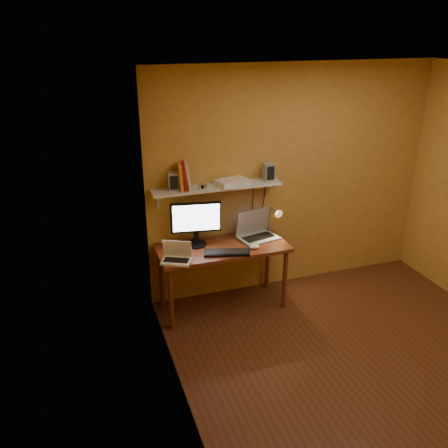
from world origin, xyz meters
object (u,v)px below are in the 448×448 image
object	(u,v)px
desk	(223,254)
keyboard	(227,253)
shelf_camera	(203,187)
mouse	(255,247)
speaker_left	(174,181)
desk_lamp	(275,217)
netbook	(177,255)
router	(232,182)
wall_shelf	(217,187)
speaker_right	(268,172)
monitor	(196,222)
laptop	(256,230)

from	to	relation	value
desk	keyboard	bearing A→B (deg)	-94.51
keyboard	shelf_camera	world-z (taller)	shelf_camera
mouse	shelf_camera	world-z (taller)	shelf_camera
keyboard	speaker_left	size ratio (longest dim) A/B	2.55
keyboard	mouse	xyz separation A→B (m)	(0.32, 0.02, 0.01)
keyboard	desk_lamp	world-z (taller)	desk_lamp
netbook	router	bearing A→B (deg)	52.30
wall_shelf	speaker_right	size ratio (longest dim) A/B	7.28
desk	speaker_right	bearing A→B (deg)	18.31
speaker_right	netbook	bearing A→B (deg)	-165.01
speaker_left	speaker_right	world-z (taller)	speaker_right
speaker_left	shelf_camera	bearing A→B (deg)	-5.03
monitor	mouse	xyz separation A→B (m)	(0.57, -0.28, -0.25)
netbook	shelf_camera	distance (m)	0.76
wall_shelf	desk_lamp	world-z (taller)	wall_shelf
speaker_left	shelf_camera	xyz separation A→B (m)	(0.29, -0.07, -0.06)
mouse	netbook	bearing A→B (deg)	178.26
router	desk_lamp	bearing A→B (deg)	-6.18
desk_lamp	shelf_camera	size ratio (longest dim) A/B	3.83
keyboard	desk	bearing A→B (deg)	101.39
mouse	speaker_left	world-z (taller)	speaker_left
laptop	netbook	size ratio (longest dim) A/B	1.33
mouse	desk_lamp	xyz separation A→B (m)	(0.35, 0.28, 0.19)
mouse	router	distance (m)	0.73
speaker_left	speaker_right	distance (m)	1.05
laptop	monitor	bearing A→B (deg)	166.75
monitor	netbook	xyz separation A→B (m)	(-0.28, -0.29, -0.21)
keyboard	shelf_camera	size ratio (longest dim) A/B	4.82
monitor	shelf_camera	world-z (taller)	shelf_camera
desk	shelf_camera	world-z (taller)	shelf_camera
desk	speaker_right	world-z (taller)	speaker_right
laptop	desk_lamp	world-z (taller)	desk_lamp
desk_lamp	router	distance (m)	0.67
router	mouse	bearing A→B (deg)	-67.26
wall_shelf	desk_lamp	xyz separation A→B (m)	(0.66, -0.07, -0.40)
desk	desk_lamp	world-z (taller)	desk_lamp
desk	monitor	size ratio (longest dim) A/B	2.61
laptop	mouse	bearing A→B (deg)	-126.03
speaker_right	router	xyz separation A→B (m)	(-0.42, -0.02, -0.07)
wall_shelf	speaker_left	xyz separation A→B (m)	(-0.46, 0.01, 0.11)
monitor	mouse	world-z (taller)	monitor
laptop	netbook	bearing A→B (deg)	-175.99
desk	speaker_left	size ratio (longest dim) A/B	7.58
desk	monitor	bearing A→B (deg)	153.24
desk	speaker_left	distance (m)	0.95
monitor	speaker_right	world-z (taller)	speaker_right
wall_shelf	router	distance (m)	0.17
wall_shelf	speaker_right	xyz separation A→B (m)	(0.59, 0.00, 0.11)
netbook	shelf_camera	bearing A→B (deg)	65.54
wall_shelf	shelf_camera	bearing A→B (deg)	-161.01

